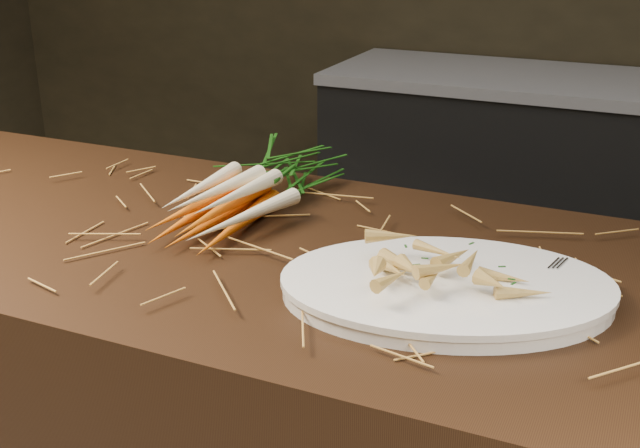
{
  "coord_description": "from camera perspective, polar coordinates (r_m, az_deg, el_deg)",
  "views": [
    {
      "loc": [
        0.58,
        -0.73,
        1.4
      ],
      "look_at": [
        0.13,
        0.28,
        0.96
      ],
      "focal_mm": 45.0,
      "sensor_mm": 36.0,
      "label": 1
    }
  ],
  "objects": [
    {
      "name": "serving_platter",
      "position": [
        1.11,
        8.96,
        -4.72
      ],
      "size": [
        0.52,
        0.43,
        0.02
      ],
      "primitive_type": null,
      "rotation": [
        0.0,
        0.0,
        0.34
      ],
      "color": "white",
      "rests_on": "main_counter"
    },
    {
      "name": "back_counter",
      "position": [
        3.08,
        17.65,
        2.13
      ],
      "size": [
        1.82,
        0.62,
        0.84
      ],
      "color": "black",
      "rests_on": "ground"
    },
    {
      "name": "straw_bedding",
      "position": [
        1.28,
        -4.85,
        -0.88
      ],
      "size": [
        1.4,
        0.6,
        0.02
      ],
      "primitive_type": null,
      "color": "#AF7D38",
      "rests_on": "main_counter"
    },
    {
      "name": "root_veg_bunch",
      "position": [
        1.42,
        -4.37,
        2.99
      ],
      "size": [
        0.18,
        0.5,
        0.09
      ],
      "rotation": [
        0.0,
        0.0,
        -0.06
      ],
      "color": "#DF6307",
      "rests_on": "main_counter"
    },
    {
      "name": "roasted_veg_heap",
      "position": [
        1.09,
        9.07,
        -2.99
      ],
      "size": [
        0.26,
        0.22,
        0.05
      ],
      "primitive_type": null,
      "rotation": [
        0.0,
        0.0,
        0.34
      ],
      "color": "#B4813F",
      "rests_on": "serving_platter"
    },
    {
      "name": "serving_fork",
      "position": [
        1.11,
        17.32,
        -4.68
      ],
      "size": [
        0.05,
        0.17,
        0.0
      ],
      "primitive_type": "cube",
      "rotation": [
        0.0,
        0.0,
        -0.19
      ],
      "color": "silver",
      "rests_on": "serving_platter"
    }
  ]
}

